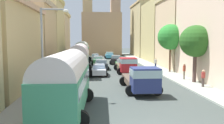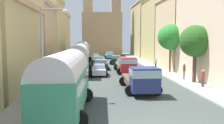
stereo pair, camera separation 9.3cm
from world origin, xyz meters
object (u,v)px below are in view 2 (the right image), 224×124
(parked_bus_0, at_px, (64,80))
(car_5, at_px, (98,60))
(car_6, at_px, (95,57))
(pedestrian_1, at_px, (203,78))
(cargo_truck_1, at_px, (126,65))
(pedestrian_0, at_px, (184,71))
(car_0, at_px, (122,64))
(car_2, at_px, (110,55))
(pedestrian_3, at_px, (156,63))
(car_1, at_px, (116,60))
(streetlamp_near, at_px, (45,46))
(parked_bus_2, at_px, (82,51))
(cargo_truck_0, at_px, (141,79))
(car_3, at_px, (99,70))
(car_4, at_px, (101,64))
(parked_bus_1, at_px, (79,58))

(parked_bus_0, relative_size, car_5, 2.19)
(car_6, distance_m, pedestrian_1, 30.39)
(cargo_truck_1, bearing_deg, pedestrian_0, -46.25)
(car_0, bearing_deg, parked_bus_0, -106.36)
(car_2, height_order, pedestrian_3, pedestrian_3)
(car_1, bearing_deg, pedestrian_3, -58.47)
(car_1, bearing_deg, streetlamp_near, -107.14)
(parked_bus_2, distance_m, car_1, 7.42)
(parked_bus_0, xyz_separation_m, car_5, (2.82, 27.35, -1.34))
(cargo_truck_0, bearing_deg, car_1, 89.67)
(car_0, bearing_deg, car_2, 91.58)
(cargo_truck_1, xyz_separation_m, pedestrian_1, (5.81, -10.16, -0.16))
(car_0, height_order, car_1, car_1)
(car_6, relative_size, streetlamp_near, 0.53)
(pedestrian_1, relative_size, streetlamp_near, 0.26)
(car_3, distance_m, car_4, 6.10)
(car_4, bearing_deg, parked_bus_2, 107.26)
(parked_bus_1, xyz_separation_m, car_4, (3.03, 5.05, -1.46))
(parked_bus_1, bearing_deg, car_5, 76.06)
(parked_bus_0, xyz_separation_m, pedestrian_1, (12.17, 6.46, -1.11))
(car_2, bearing_deg, parked_bus_1, -103.50)
(car_2, bearing_deg, parked_bus_2, -125.51)
(cargo_truck_0, bearing_deg, pedestrian_0, 41.64)
(streetlamp_near, bearing_deg, cargo_truck_1, 59.28)
(car_1, relative_size, car_3, 0.89)
(cargo_truck_0, bearing_deg, streetlamp_near, -163.68)
(car_5, xyz_separation_m, streetlamp_near, (-4.51, -24.27, 3.36))
(parked_bus_1, distance_m, pedestrian_3, 11.84)
(car_3, relative_size, pedestrian_3, 2.40)
(cargo_truck_1, distance_m, streetlamp_near, 16.04)
(pedestrian_1, distance_m, streetlamp_near, 14.61)
(car_4, xyz_separation_m, car_5, (-0.29, 6.01, 0.04))
(parked_bus_0, distance_m, car_3, 15.55)
(car_0, bearing_deg, parked_bus_1, -138.89)
(pedestrian_1, bearing_deg, streetlamp_near, -166.25)
(parked_bus_0, bearing_deg, car_0, 73.64)
(cargo_truck_1, distance_m, car_2, 23.89)
(parked_bus_1, relative_size, car_4, 2.21)
(car_5, bearing_deg, car_6, 92.88)
(pedestrian_1, height_order, streetlamp_near, streetlamp_near)
(pedestrian_0, bearing_deg, parked_bus_2, 119.89)
(parked_bus_2, distance_m, car_4, 11.25)
(cargo_truck_0, distance_m, car_4, 16.28)
(parked_bus_2, xyz_separation_m, car_3, (2.79, -16.71, -1.57))
(parked_bus_1, height_order, car_2, parked_bus_1)
(cargo_truck_0, relative_size, pedestrian_3, 4.01)
(car_0, xyz_separation_m, car_1, (-0.31, 6.52, 0.10))
(cargo_truck_0, xyz_separation_m, streetlamp_near, (-7.66, -2.24, 2.94))
(car_5, xyz_separation_m, pedestrian_1, (9.35, -20.88, 0.23))
(parked_bus_1, height_order, car_5, parked_bus_1)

